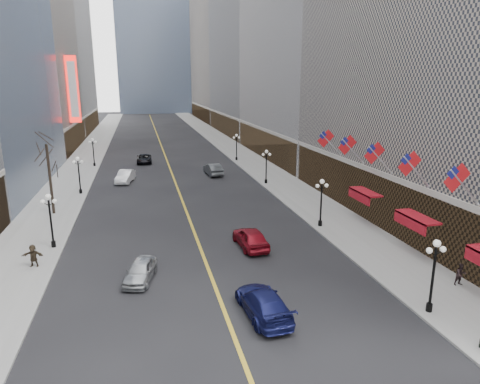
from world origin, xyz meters
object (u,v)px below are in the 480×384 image
streetlamp_east_2 (266,163)px  car_nb_far (144,159)px  car_nb_near (140,271)px  car_sb_mid (251,238)px  streetlamp_east_0 (434,268)px  streetlamp_west_1 (50,215)px  car_nb_mid (125,176)px  streetlamp_east_3 (236,144)px  streetlamp_west_2 (79,171)px  car_sb_near (263,303)px  streetlamp_west_3 (93,149)px  streetlamp_east_1 (321,198)px  car_sb_far (213,169)px

streetlamp_east_2 → car_nb_far: (-15.70, 19.56, -2.17)m
car_nb_near → car_sb_mid: 9.89m
car_nb_far → car_sb_mid: size_ratio=1.05×
streetlamp_east_0 → car_nb_far: 55.85m
streetlamp_west_1 → car_nb_mid: bearing=77.6°
streetlamp_east_2 → streetlamp_east_3: (0.00, 18.00, 0.00)m
car_nb_mid → streetlamp_east_0: bearing=-51.9°
streetlamp_west_2 → car_sb_near: (13.96, -31.92, -2.11)m
streetlamp_east_3 → car_nb_mid: 22.33m
streetlamp_east_3 → streetlamp_west_3: size_ratio=1.00×
streetlamp_east_2 → car_sb_mid: size_ratio=0.90×
streetlamp_west_1 → car_nb_near: (6.95, -7.60, -2.18)m
car_nb_far → car_sb_mid: (8.01, -40.95, 0.12)m
streetlamp_east_2 → car_sb_near: (-9.64, -31.92, -2.11)m
car_nb_far → car_sb_mid: 41.73m
streetlamp_east_3 → car_sb_near: streetlamp_east_3 is taller
streetlamp_west_1 → car_sb_near: bearing=-44.9°
car_nb_far → streetlamp_east_1: bearing=-66.3°
streetlamp_east_1 → streetlamp_east_2: size_ratio=1.00×
car_nb_near → car_nb_far: 45.17m
streetlamp_east_1 → car_sb_near: bearing=-124.7°
streetlamp_west_3 → car_nb_near: 44.21m
streetlamp_east_3 → car_sb_mid: (-7.69, -39.40, -2.05)m
streetlamp_east_0 → streetlamp_east_1: bearing=90.0°
streetlamp_east_0 → car_nb_mid: bearing=115.0°
streetlamp_west_1 → car_sb_far: bearing=55.2°
car_sb_mid → streetlamp_west_2: bearing=-57.3°
streetlamp_east_1 → streetlamp_west_1: 23.60m
streetlamp_west_2 → car_nb_mid: size_ratio=0.91×
streetlamp_east_2 → car_sb_near: 33.42m
car_nb_mid → car_sb_far: size_ratio=0.95×
streetlamp_west_3 → streetlamp_west_1: bearing=-90.0°
streetlamp_east_2 → car_nb_near: 30.62m
car_nb_mid → car_sb_near: 38.50m
streetlamp_east_3 → car_nb_near: (-16.65, -43.60, -2.18)m
streetlamp_west_3 → car_sb_far: (17.67, -10.56, -2.04)m
streetlamp_east_1 → car_sb_near: 17.07m
streetlamp_east_2 → streetlamp_west_2: size_ratio=1.00×
car_nb_mid → car_nb_far: car_nb_mid is taller
car_sb_near → streetlamp_west_1: bearing=-49.3°
streetlamp_west_2 → streetlamp_west_3: size_ratio=1.00×
streetlamp_east_2 → streetlamp_east_3: 18.00m
streetlamp_east_3 → streetlamp_west_2: size_ratio=1.00×
car_nb_near → car_nb_mid: 31.21m
streetlamp_east_2 → car_nb_far: bearing=128.8°
car_sb_near → streetlamp_west_3: bearing=-78.7°
streetlamp_east_3 → car_sb_far: size_ratio=0.86×
streetlamp_east_3 → car_sb_near: size_ratio=0.82×
car_nb_near → car_nb_mid: (-1.78, 31.16, 0.10)m
streetlamp_west_3 → car_nb_mid: (5.17, -12.44, -2.08)m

